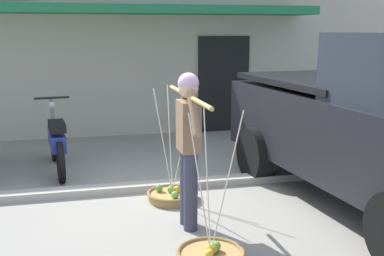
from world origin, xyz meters
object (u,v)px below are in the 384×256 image
fruit_basket_right_side (211,255)px  motorcycle_second_in_row (57,142)px  fruit_vendor (188,140)px  fruit_basket_left_side (172,195)px

fruit_basket_right_side → motorcycle_second_in_row: (-1.49, 3.38, 0.38)m
fruit_vendor → fruit_basket_left_side: fruit_vendor is taller
fruit_vendor → motorcycle_second_in_row: bearing=120.3°
fruit_basket_left_side → fruit_basket_right_side: size_ratio=1.00×
fruit_basket_left_side → motorcycle_second_in_row: (-1.46, 1.67, 0.38)m
fruit_basket_left_side → motorcycle_second_in_row: bearing=131.2°
fruit_vendor → fruit_basket_right_side: 1.24m
fruit_basket_left_side → fruit_vendor: bearing=-88.9°
fruit_basket_right_side → motorcycle_second_in_row: 3.71m
fruit_basket_right_side → fruit_vendor: bearing=91.0°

